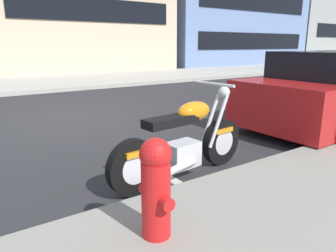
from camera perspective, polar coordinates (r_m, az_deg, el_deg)
The scene contains 6 objects.
ground_plane at distance 7.12m, azimuth -17.25°, elevation 1.27°, with size 260.00×260.00×0.00m, color #28282B.
sidewalk_far_curb at distance 19.34m, azimuth 12.38°, elevation 9.80°, with size 120.00×5.00×0.14m, color #ADA89E.
parking_stall_stripe at distance 4.03m, azimuth -1.94°, elevation -8.08°, with size 0.12×2.20×0.01m, color silver.
parked_motorcycle at distance 3.72m, azimuth 2.93°, elevation -3.20°, with size 2.01×0.62×1.11m.
fire_hydrant at distance 2.35m, azimuth -2.21°, elevation -10.74°, with size 0.24×0.36×0.77m.
townhouse_corner_block at distance 27.27m, azimuth 7.76°, elevation 19.78°, with size 12.29×9.54×8.21m.
Camera 1 is at (-1.98, -6.66, 1.55)m, focal length 33.59 mm.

